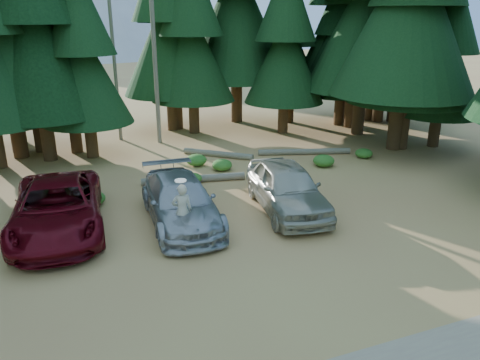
{
  "coord_description": "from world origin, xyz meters",
  "views": [
    {
      "loc": [
        -4.4,
        -11.66,
        6.97
      ],
      "look_at": [
        1.47,
        3.41,
        1.25
      ],
      "focal_mm": 35.0,
      "sensor_mm": 36.0,
      "label": 1
    }
  ],
  "objects_px": {
    "log_mid": "(218,154)",
    "log_right": "(304,152)",
    "silver_minivan_center": "(181,202)",
    "frisbee_player": "(182,210)",
    "log_left": "(194,179)",
    "silver_minivan_right": "(287,187)",
    "red_pickup": "(57,208)"
  },
  "relations": [
    {
      "from": "red_pickup",
      "to": "log_left",
      "type": "distance_m",
      "value": 6.44
    },
    {
      "from": "silver_minivan_right",
      "to": "log_mid",
      "type": "distance_m",
      "value": 7.62
    },
    {
      "from": "silver_minivan_center",
      "to": "silver_minivan_right",
      "type": "height_order",
      "value": "silver_minivan_right"
    },
    {
      "from": "red_pickup",
      "to": "log_right",
      "type": "relative_size",
      "value": 1.28
    },
    {
      "from": "silver_minivan_center",
      "to": "frisbee_player",
      "type": "bearing_deg",
      "value": -99.41
    },
    {
      "from": "red_pickup",
      "to": "silver_minivan_right",
      "type": "distance_m",
      "value": 8.1
    },
    {
      "from": "frisbee_player",
      "to": "log_mid",
      "type": "relative_size",
      "value": 0.5
    },
    {
      "from": "red_pickup",
      "to": "silver_minivan_right",
      "type": "bearing_deg",
      "value": -3.95
    },
    {
      "from": "red_pickup",
      "to": "log_mid",
      "type": "height_order",
      "value": "red_pickup"
    },
    {
      "from": "frisbee_player",
      "to": "log_left",
      "type": "relative_size",
      "value": 0.42
    },
    {
      "from": "log_left",
      "to": "log_mid",
      "type": "xyz_separation_m",
      "value": [
        2.27,
        3.35,
        -0.0
      ]
    },
    {
      "from": "red_pickup",
      "to": "silver_minivan_center",
      "type": "xyz_separation_m",
      "value": [
        4.03,
        -0.82,
        -0.06
      ]
    },
    {
      "from": "silver_minivan_right",
      "to": "log_mid",
      "type": "xyz_separation_m",
      "value": [
        -0.15,
        7.58,
        -0.75
      ]
    },
    {
      "from": "log_left",
      "to": "frisbee_player",
      "type": "bearing_deg",
      "value": -99.47
    },
    {
      "from": "red_pickup",
      "to": "log_mid",
      "type": "relative_size",
      "value": 1.63
    },
    {
      "from": "silver_minivan_right",
      "to": "frisbee_player",
      "type": "distance_m",
      "value": 4.5
    },
    {
      "from": "silver_minivan_right",
      "to": "log_right",
      "type": "xyz_separation_m",
      "value": [
        4.24,
        6.33,
        -0.75
      ]
    },
    {
      "from": "silver_minivan_center",
      "to": "frisbee_player",
      "type": "relative_size",
      "value": 2.91
    },
    {
      "from": "silver_minivan_center",
      "to": "log_left",
      "type": "xyz_separation_m",
      "value": [
        1.57,
        3.92,
        -0.64
      ]
    },
    {
      "from": "red_pickup",
      "to": "log_left",
      "type": "xyz_separation_m",
      "value": [
        5.6,
        3.1,
        -0.7
      ]
    },
    {
      "from": "silver_minivan_right",
      "to": "frisbee_player",
      "type": "relative_size",
      "value": 2.78
    },
    {
      "from": "log_mid",
      "to": "log_right",
      "type": "bearing_deg",
      "value": 24.88
    },
    {
      "from": "silver_minivan_right",
      "to": "log_right",
      "type": "relative_size",
      "value": 1.09
    },
    {
      "from": "frisbee_player",
      "to": "log_mid",
      "type": "height_order",
      "value": "frisbee_player"
    },
    {
      "from": "silver_minivan_center",
      "to": "frisbee_player",
      "type": "height_order",
      "value": "frisbee_player"
    },
    {
      "from": "frisbee_player",
      "to": "log_left",
      "type": "distance_m",
      "value": 5.87
    },
    {
      "from": "frisbee_player",
      "to": "log_left",
      "type": "bearing_deg",
      "value": -101.43
    },
    {
      "from": "frisbee_player",
      "to": "log_right",
      "type": "height_order",
      "value": "frisbee_player"
    },
    {
      "from": "red_pickup",
      "to": "log_right",
      "type": "height_order",
      "value": "red_pickup"
    },
    {
      "from": "red_pickup",
      "to": "log_left",
      "type": "relative_size",
      "value": 1.37
    },
    {
      "from": "frisbee_player",
      "to": "log_left",
      "type": "xyz_separation_m",
      "value": [
        1.91,
        5.47,
        -0.97
      ]
    },
    {
      "from": "log_right",
      "to": "frisbee_player",
      "type": "bearing_deg",
      "value": -121.33
    }
  ]
}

